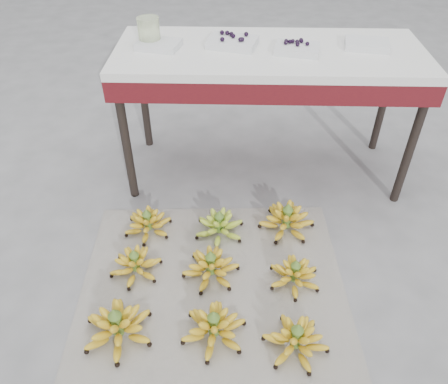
{
  "coord_description": "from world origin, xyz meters",
  "views": [
    {
      "loc": [
        -0.03,
        -1.41,
        1.68
      ],
      "look_at": [
        -0.08,
        0.3,
        0.26
      ],
      "focal_mm": 35.0,
      "sensor_mm": 36.0,
      "label": 1
    }
  ],
  "objects_px": {
    "bunch_front_right": "(296,340)",
    "bunch_mid_center": "(211,267)",
    "bunch_mid_left": "(136,264)",
    "bunch_mid_right": "(295,274)",
    "tray_far_left": "(159,45)",
    "tray_left": "(232,42)",
    "bunch_back_left": "(148,223)",
    "glass_jar": "(149,32)",
    "bunch_front_left": "(118,327)",
    "vendor_table": "(269,65)",
    "bunch_back_right": "(287,220)",
    "bunch_back_center": "(219,226)",
    "tray_far_right": "(367,44)",
    "tray_right": "(297,48)",
    "bunch_front_center": "(214,327)",
    "newspaper_mat": "(213,281)"
  },
  "relations": [
    {
      "from": "bunch_mid_right",
      "to": "tray_far_left",
      "type": "height_order",
      "value": "tray_far_left"
    },
    {
      "from": "bunch_back_center",
      "to": "tray_far_left",
      "type": "height_order",
      "value": "tray_far_left"
    },
    {
      "from": "bunch_mid_right",
      "to": "glass_jar",
      "type": "relative_size",
      "value": 2.06
    },
    {
      "from": "bunch_front_left",
      "to": "tray_far_right",
      "type": "relative_size",
      "value": 1.6
    },
    {
      "from": "bunch_front_right",
      "to": "tray_far_left",
      "type": "bearing_deg",
      "value": 141.7
    },
    {
      "from": "bunch_mid_center",
      "to": "vendor_table",
      "type": "height_order",
      "value": "vendor_table"
    },
    {
      "from": "bunch_back_right",
      "to": "tray_far_right",
      "type": "height_order",
      "value": "tray_far_right"
    },
    {
      "from": "bunch_back_left",
      "to": "glass_jar",
      "type": "distance_m",
      "value": 1.02
    },
    {
      "from": "newspaper_mat",
      "to": "tray_far_left",
      "type": "distance_m",
      "value": 1.26
    },
    {
      "from": "newspaper_mat",
      "to": "bunch_mid_left",
      "type": "relative_size",
      "value": 4.84
    },
    {
      "from": "glass_jar",
      "to": "bunch_back_center",
      "type": "bearing_deg",
      "value": -58.15
    },
    {
      "from": "bunch_front_left",
      "to": "tray_right",
      "type": "height_order",
      "value": "tray_right"
    },
    {
      "from": "tray_far_left",
      "to": "bunch_mid_center",
      "type": "bearing_deg",
      "value": -70.71
    },
    {
      "from": "bunch_front_right",
      "to": "tray_far_left",
      "type": "distance_m",
      "value": 1.61
    },
    {
      "from": "newspaper_mat",
      "to": "tray_right",
      "type": "relative_size",
      "value": 4.97
    },
    {
      "from": "bunch_front_left",
      "to": "tray_far_left",
      "type": "relative_size",
      "value": 1.6
    },
    {
      "from": "vendor_table",
      "to": "tray_left",
      "type": "xyz_separation_m",
      "value": [
        -0.2,
        0.04,
        0.11
      ]
    },
    {
      "from": "bunch_mid_left",
      "to": "tray_left",
      "type": "relative_size",
      "value": 0.89
    },
    {
      "from": "tray_far_left",
      "to": "glass_jar",
      "type": "distance_m",
      "value": 0.08
    },
    {
      "from": "newspaper_mat",
      "to": "bunch_front_left",
      "type": "bearing_deg",
      "value": -141.93
    },
    {
      "from": "vendor_table",
      "to": "tray_left",
      "type": "height_order",
      "value": "tray_left"
    },
    {
      "from": "tray_far_right",
      "to": "bunch_back_center",
      "type": "bearing_deg",
      "value": -140.59
    },
    {
      "from": "bunch_mid_right",
      "to": "bunch_back_left",
      "type": "bearing_deg",
      "value": 142.85
    },
    {
      "from": "bunch_mid_left",
      "to": "bunch_mid_right",
      "type": "xyz_separation_m",
      "value": [
        0.77,
        -0.04,
        -0.0
      ]
    },
    {
      "from": "bunch_front_left",
      "to": "bunch_back_left",
      "type": "xyz_separation_m",
      "value": [
        0.02,
        0.64,
        -0.01
      ]
    },
    {
      "from": "bunch_mid_left",
      "to": "glass_jar",
      "type": "distance_m",
      "value": 1.21
    },
    {
      "from": "tray_far_left",
      "to": "tray_far_right",
      "type": "bearing_deg",
      "value": 1.85
    },
    {
      "from": "bunch_mid_left",
      "to": "bunch_mid_right",
      "type": "bearing_deg",
      "value": -1.27
    },
    {
      "from": "bunch_front_left",
      "to": "tray_far_right",
      "type": "xyz_separation_m",
      "value": [
        1.17,
        1.26,
        0.74
      ]
    },
    {
      "from": "bunch_front_right",
      "to": "bunch_back_center",
      "type": "bearing_deg",
      "value": 140.42
    },
    {
      "from": "bunch_back_left",
      "to": "tray_far_right",
      "type": "relative_size",
      "value": 1.13
    },
    {
      "from": "bunch_front_right",
      "to": "tray_far_right",
      "type": "distance_m",
      "value": 1.55
    },
    {
      "from": "vendor_table",
      "to": "bunch_back_center",
      "type": "bearing_deg",
      "value": -112.92
    },
    {
      "from": "bunch_front_center",
      "to": "bunch_back_center",
      "type": "relative_size",
      "value": 1.16
    },
    {
      "from": "bunch_back_left",
      "to": "tray_far_left",
      "type": "height_order",
      "value": "tray_far_left"
    },
    {
      "from": "tray_far_left",
      "to": "tray_left",
      "type": "bearing_deg",
      "value": 5.5
    },
    {
      "from": "bunch_front_right",
      "to": "bunch_back_left",
      "type": "bearing_deg",
      "value": 160.35
    },
    {
      "from": "tray_far_right",
      "to": "bunch_front_center",
      "type": "bearing_deg",
      "value": -121.49
    },
    {
      "from": "bunch_back_center",
      "to": "tray_left",
      "type": "distance_m",
      "value": 0.98
    },
    {
      "from": "bunch_back_left",
      "to": "tray_far_right",
      "type": "distance_m",
      "value": 1.5
    },
    {
      "from": "tray_right",
      "to": "glass_jar",
      "type": "relative_size",
      "value": 1.72
    },
    {
      "from": "bunch_front_right",
      "to": "tray_right",
      "type": "relative_size",
      "value": 1.42
    },
    {
      "from": "bunch_front_center",
      "to": "bunch_mid_left",
      "type": "bearing_deg",
      "value": 129.77
    },
    {
      "from": "bunch_front_right",
      "to": "bunch_mid_center",
      "type": "height_order",
      "value": "bunch_mid_center"
    },
    {
      "from": "tray_far_left",
      "to": "tray_far_right",
      "type": "distance_m",
      "value": 1.1
    },
    {
      "from": "bunch_front_left",
      "to": "bunch_back_right",
      "type": "distance_m",
      "value": 1.02
    },
    {
      "from": "newspaper_mat",
      "to": "glass_jar",
      "type": "bearing_deg",
      "value": 111.26
    },
    {
      "from": "bunch_front_left",
      "to": "glass_jar",
      "type": "bearing_deg",
      "value": 65.58
    },
    {
      "from": "bunch_mid_center",
      "to": "bunch_mid_right",
      "type": "relative_size",
      "value": 1.08
    },
    {
      "from": "bunch_back_right",
      "to": "bunch_back_center",
      "type": "bearing_deg",
      "value": -161.21
    }
  ]
}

